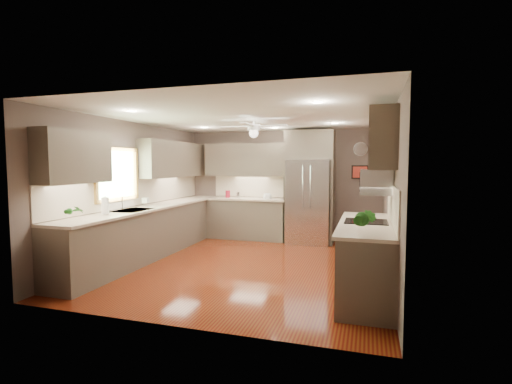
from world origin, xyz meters
The scene contains 26 objects.
floor centered at (0.00, 0.00, 0.00)m, with size 5.00×5.00×0.00m, color #53110B.
ceiling centered at (0.00, 0.00, 2.50)m, with size 5.00×5.00×0.00m, color white.
wall_back centered at (0.00, 2.50, 1.25)m, with size 4.50×4.50×0.00m, color brown.
wall_front centered at (0.00, -2.50, 1.25)m, with size 4.50×4.50×0.00m, color brown.
wall_left centered at (-2.25, 0.00, 1.25)m, with size 5.00×5.00×0.00m, color brown.
wall_right centered at (2.25, 0.00, 1.25)m, with size 5.00×5.00×0.00m, color brown.
canister_a centered at (-1.23, 2.20, 1.02)m, with size 0.11×0.11×0.18m, color maroon.
canister_b centered at (-0.99, 2.25, 1.01)m, with size 0.08×0.08×0.13m, color silver.
soap_bottle centered at (-2.08, 0.15, 1.05)m, with size 0.10×0.10×0.21m, color white.
potted_plant_left centered at (-1.94, -1.79, 1.08)m, with size 0.15×0.10×0.29m, color #1E601B.
potted_plant_right centered at (1.90, -1.71, 1.12)m, with size 0.20×0.16×0.37m, color #1E601B.
bowl centered at (-0.27, 2.19, 0.96)m, with size 0.20×0.20×0.05m, color beige.
left_run centered at (-1.95, 0.15, 0.48)m, with size 0.65×4.70×1.45m.
back_run centered at (-0.72, 2.20, 0.48)m, with size 1.85×0.65×1.45m.
uppers centered at (-0.74, 0.71, 1.87)m, with size 4.50×4.70×0.95m.
window centered at (-2.22, -0.50, 1.55)m, with size 0.05×1.12×0.92m.
sink centered at (-1.93, -0.50, 0.91)m, with size 0.50×0.70×0.32m.
refrigerator centered at (0.70, 2.16, 1.19)m, with size 1.06×0.75×2.45m.
right_run centered at (1.93, -0.80, 0.48)m, with size 0.70×2.20×1.45m.
microwave centered at (2.03, -0.55, 1.48)m, with size 0.43×0.55×0.34m.
ceiling_fan centered at (0.00, 0.30, 2.33)m, with size 1.18×1.18×0.32m.
recessed_lights centered at (-0.04, 0.40, 2.49)m, with size 2.84×3.14×0.01m.
wall_clock centered at (1.75, 2.48, 2.05)m, with size 0.30×0.03×0.30m.
framed_print centered at (1.75, 2.48, 1.55)m, with size 0.36×0.03×0.30m.
stool centered at (1.83, 1.07, 0.24)m, with size 0.57×0.57×0.50m.
paper_towel centered at (-1.97, -1.13, 1.08)m, with size 0.11×0.11×0.28m.
Camera 1 is at (1.93, -5.90, 1.72)m, focal length 26.00 mm.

